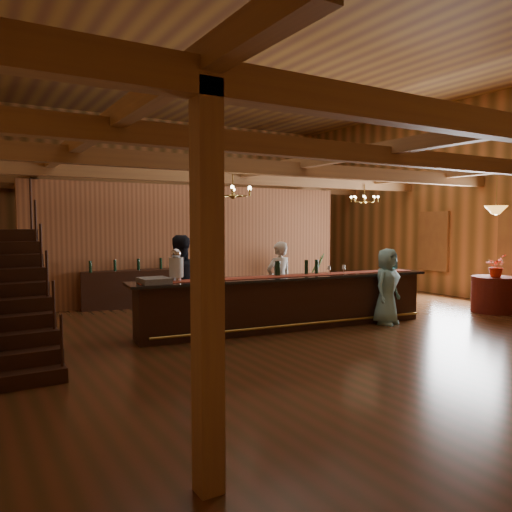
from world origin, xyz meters
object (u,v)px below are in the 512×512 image
guest (387,286)px  chandelier_right (364,199)px  raffle_drum (390,263)px  chandelier_left (233,191)px  tasting_bar (288,302)px  backbar_shelf (150,288)px  bartender (279,281)px  beverage_dispenser (176,266)px  floor_plant (315,275)px  pendant_lamp (496,210)px  staff_second (179,284)px  round_table (493,294)px

guest → chandelier_right: bearing=34.9°
raffle_drum → chandelier_left: chandelier_left is taller
chandelier_left → tasting_bar: bearing=-30.5°
backbar_shelf → bartender: bartender is taller
tasting_bar → beverage_dispenser: beverage_dispenser is taller
tasting_bar → chandelier_right: chandelier_right is taller
backbar_shelf → floor_plant: 4.67m
raffle_drum → guest: (-0.45, -0.37, -0.43)m
tasting_bar → raffle_drum: size_ratio=18.66×
pendant_lamp → floor_plant: size_ratio=0.73×
pendant_lamp → staff_second: size_ratio=0.48×
chandelier_right → bartender: chandelier_right is taller
round_table → bartender: bearing=159.5°
round_table → pendant_lamp: bearing=180.0°
beverage_dispenser → guest: size_ratio=0.38×
staff_second → bartender: bearing=-172.7°
chandelier_right → staff_second: (-6.50, -1.86, -1.85)m
pendant_lamp → chandelier_left: bearing=165.8°
pendant_lamp → guest: pendant_lamp is taller
round_table → floor_plant: bearing=116.6°
staff_second → backbar_shelf: bearing=-90.9°
round_table → guest: bearing=174.9°
pendant_lamp → staff_second: (-7.15, 1.83, -1.46)m
backbar_shelf → floor_plant: bearing=-0.1°
chandelier_left → guest: (2.94, -1.26, -1.94)m
backbar_shelf → pendant_lamp: size_ratio=3.67×
backbar_shelf → pendant_lamp: bearing=-26.7°
tasting_bar → beverage_dispenser: size_ratio=10.57×
beverage_dispenser → staff_second: bearing=63.5°
raffle_drum → chandelier_left: size_ratio=0.42×
staff_second → pendant_lamp: bearing=173.4°
raffle_drum → backbar_shelf: 5.87m
floor_plant → tasting_bar: bearing=-134.7°
tasting_bar → floor_plant: 4.42m
guest → floor_plant: 4.01m
backbar_shelf → chandelier_left: 4.12m
beverage_dispenser → pendant_lamp: (7.41, -1.31, 1.07)m
raffle_drum → floor_plant: 3.60m
chandelier_left → floor_plant: size_ratio=0.65×
raffle_drum → backbar_shelf: bearing=132.6°
raffle_drum → guest: bearing=-140.6°
backbar_shelf → bartender: size_ratio=1.94×
chandelier_left → floor_plant: 5.25m
chandelier_right → staff_second: 7.01m
beverage_dispenser → chandelier_right: 7.32m
tasting_bar → chandelier_right: bearing=37.6°
tasting_bar → raffle_drum: (2.45, -0.34, 0.69)m
chandelier_right → pendant_lamp: (0.64, -3.70, -0.38)m
round_table → chandelier_right: chandelier_right is taller
chandelier_left → bartender: size_ratio=0.47×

